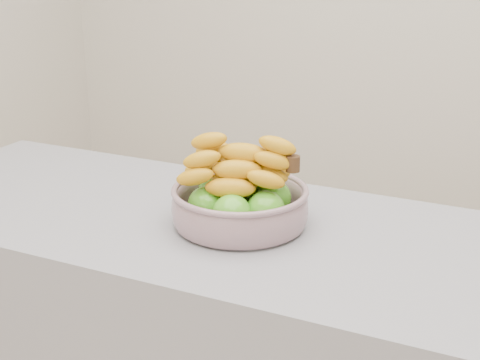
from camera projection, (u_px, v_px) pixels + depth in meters
name	position (u px, v px, depth m)	size (l,w,h in m)	color
fruit_bowl	(240.00, 200.00, 1.39)	(0.29, 0.29, 0.18)	#94A2B2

